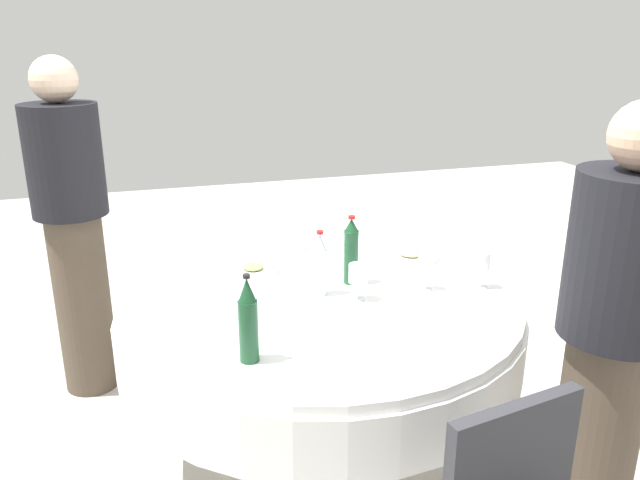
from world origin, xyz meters
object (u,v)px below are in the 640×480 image
Objects in this scene: person_north at (73,226)px; wine_glass_outer at (482,263)px; wine_glass_right at (358,274)px; bottle_dark_green_front at (351,252)px; bottle_dark_green_north at (248,321)px; plate_mid at (284,247)px; bottle_clear_near at (320,265)px; person_front at (611,343)px; dining_table at (320,327)px; plate_rear at (253,270)px; wine_glass_far at (426,264)px; plate_east at (410,256)px.

wine_glass_outer is at bearing -79.75° from person_north.
wine_glass_right is 0.09× the size of person_north.
bottle_dark_green_front is 0.72m from bottle_dark_green_north.
wine_glass_right is 0.66× the size of plate_mid.
bottle_clear_near is (-0.07, 0.15, -0.01)m from bottle_dark_green_front.
bottle_dark_green_front is 0.19× the size of person_front.
bottle_clear_near is 0.17× the size of person_front.
plate_rear is at bearing 34.16° from dining_table.
bottle_dark_green_north is at bearing 160.44° from plate_mid.
bottle_dark_green_front reaches higher than wine_glass_outer.
bottle_dark_green_north reaches higher than wine_glass_outer.
bottle_dark_green_north is 0.57m from bottle_clear_near.
wine_glass_far is at bearing -146.86° from plate_mid.
person_north reaches higher than wine_glass_far.
bottle_dark_green_north is at bearing 139.98° from dining_table.
wine_glass_right reaches higher than plate_east.
wine_glass_far is at bearing -109.50° from person_front.
person_front reaches higher than bottle_dark_green_north.
plate_east is at bearing -119.96° from plate_mid.
wine_glass_outer is (-0.13, -0.64, -0.01)m from bottle_clear_near.
person_front is at bearing -92.55° from person_north.
wine_glass_outer is at bearing -161.85° from plate_east.
person_north is (1.64, 1.66, 0.04)m from person_front.
plate_mid is at bearing -37.11° from plate_rear.
wine_glass_far is at bearing -101.08° from bottle_clear_near.
dining_table is 0.33m from bottle_dark_green_front.
plate_east is at bearing -46.76° from wine_glass_right.
wine_glass_right is at bearing 169.35° from bottle_dark_green_front.
wine_glass_outer is 0.69× the size of plate_mid.
plate_east reaches higher than plate_mid.
plate_east is at bearing -61.18° from bottle_dark_green_front.
dining_table is 6.22× the size of plate_east.
plate_mid is at bearing -104.30° from person_front.
plate_mid is at bearing -65.17° from person_north.
wine_glass_right is 0.09× the size of person_front.
bottle_dark_green_front is 0.17m from wine_glass_right.
wine_glass_outer is (-0.20, -0.49, -0.03)m from bottle_dark_green_front.
bottle_dark_green_north is at bearing 124.79° from wine_glass_right.
bottle_clear_near is at bearing 17.25° from dining_table.
person_north is (0.29, 0.95, 0.10)m from plate_mid.
plate_mid is (0.56, 0.01, -0.11)m from bottle_clear_near.
plate_mid is 0.33m from plate_rear.
bottle_dark_green_front is at bearing -83.36° from person_north.
wine_glass_right is 0.90m from person_front.
dining_table is at bearing -90.00° from person_north.
wine_glass_far is 0.78m from plate_mid.
wine_glass_outer is at bearing -136.97° from plate_mid.
bottle_clear_near is (0.00, 0.00, 0.27)m from dining_table.
bottle_clear_near is 1.05m from person_front.
plate_east is (0.27, -0.51, 0.16)m from dining_table.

